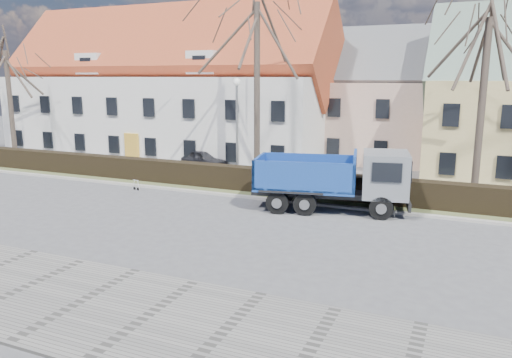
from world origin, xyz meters
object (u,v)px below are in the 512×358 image
at_px(dump_truck, 326,179).
at_px(streetlight, 237,133).
at_px(parked_car_a, 205,159).
at_px(cart_frame, 134,184).

bearing_deg(dump_truck, streetlight, 141.85).
bearing_deg(parked_car_a, dump_truck, -105.45).
height_order(streetlight, cart_frame, streetlight).
relative_size(streetlight, cart_frame, 8.77).
bearing_deg(streetlight, dump_truck, -26.68).
height_order(dump_truck, streetlight, streetlight).
xyz_separation_m(streetlight, cart_frame, (-4.96, -3.15, -2.79)).
relative_size(dump_truck, cart_frame, 10.46).
distance_m(dump_truck, parked_car_a, 12.84).
xyz_separation_m(cart_frame, parked_car_a, (0.46, 7.28, 0.34)).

